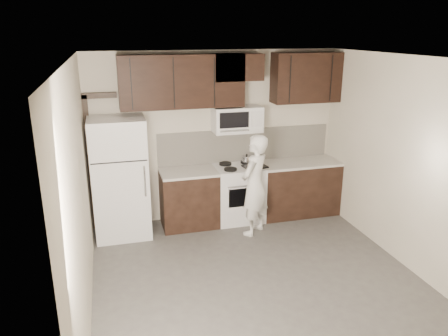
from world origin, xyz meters
name	(u,v)px	position (x,y,z in m)	size (l,w,h in m)	color
floor	(261,285)	(0.00, 0.00, 0.00)	(4.50, 4.50, 0.00)	#4A4846
back_wall	(216,136)	(0.00, 2.25, 1.35)	(4.00, 4.00, 0.00)	beige
ceiling	(267,59)	(0.00, 0.00, 2.70)	(4.50, 4.50, 0.00)	white
counter_run	(256,191)	(0.60, 1.94, 0.46)	(2.95, 0.64, 0.91)	black
stove	(238,193)	(0.30, 1.94, 0.46)	(0.76, 0.66, 0.94)	white
backsplash	(245,145)	(0.50, 2.24, 1.18)	(2.90, 0.02, 0.54)	silver
upper_cabinets	(231,78)	(0.21, 2.08, 2.28)	(3.48, 0.35, 0.78)	black
microwave	(237,119)	(0.30, 2.06, 1.65)	(0.76, 0.42, 0.40)	white
refrigerator	(120,178)	(-1.55, 1.89, 0.90)	(0.80, 0.76, 1.80)	white
door_trim	(92,151)	(-1.92, 2.21, 1.25)	(0.50, 0.08, 2.12)	black
saucepan	(247,159)	(0.48, 2.09, 0.97)	(0.27, 0.16, 0.15)	silver
baking_tray	(255,166)	(0.54, 1.84, 0.92)	(0.36, 0.27, 0.02)	black
pizza	(255,165)	(0.54, 1.84, 0.94)	(0.24, 0.24, 0.02)	beige
person	(254,185)	(0.38, 1.40, 0.77)	(0.56, 0.37, 1.55)	white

